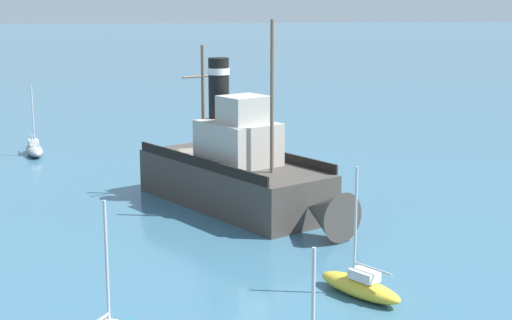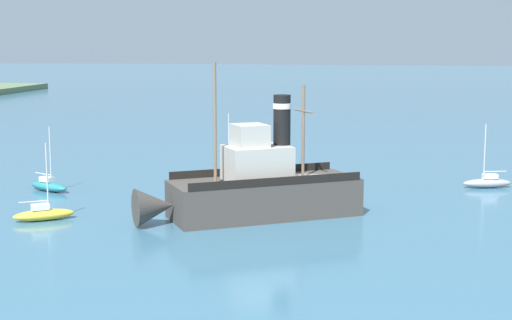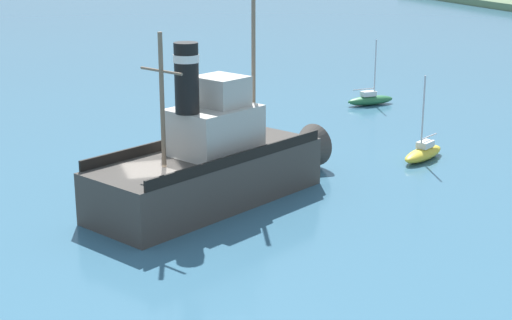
# 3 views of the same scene
# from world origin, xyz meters

# --- Properties ---
(ground_plane) EXTENTS (600.00, 600.00, 0.00)m
(ground_plane) POSITION_xyz_m (0.00, 0.00, 0.00)
(ground_plane) COLOR #38667F
(old_tugboat) EXTENTS (10.34, 14.07, 9.90)m
(old_tugboat) POSITION_xyz_m (-1.83, 3.38, 1.83)
(old_tugboat) COLOR #423D38
(old_tugboat) RESTS_ON ground
(sailboat_green) EXTENTS (1.43, 3.88, 4.90)m
(sailboat_green) POSITION_xyz_m (-19.57, 19.93, 0.43)
(sailboat_green) COLOR #286B3D
(sailboat_green) RESTS_ON ground
(sailboat_yellow) EXTENTS (3.02, 3.77, 4.90)m
(sailboat_yellow) POSITION_xyz_m (-5.06, 16.38, 0.43)
(sailboat_yellow) COLOR gold
(sailboat_yellow) RESTS_ON ground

